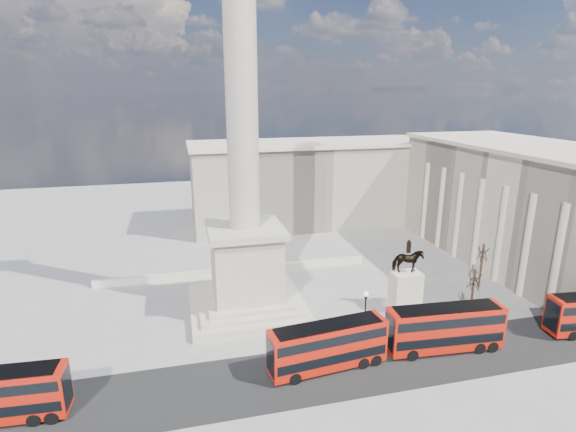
% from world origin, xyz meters
% --- Properties ---
extents(ground, '(180.00, 180.00, 0.00)m').
position_xyz_m(ground, '(0.00, 0.00, 0.00)').
color(ground, gray).
rests_on(ground, ground).
extents(asphalt_road, '(120.00, 9.00, 0.01)m').
position_xyz_m(asphalt_road, '(5.00, -10.00, 0.00)').
color(asphalt_road, black).
rests_on(asphalt_road, ground).
extents(nelsons_column, '(14.00, 14.00, 49.85)m').
position_xyz_m(nelsons_column, '(0.00, 5.00, 12.92)').
color(nelsons_column, '#BDB79E').
rests_on(nelsons_column, ground).
extents(balustrade_wall, '(40.00, 0.60, 1.10)m').
position_xyz_m(balustrade_wall, '(0.00, 16.00, 0.55)').
color(balustrade_wall, beige).
rests_on(balustrade_wall, ground).
extents(building_east, '(19.00, 46.00, 18.60)m').
position_xyz_m(building_east, '(45.00, 10.00, 9.32)').
color(building_east, beige).
rests_on(building_east, ground).
extents(building_northeast, '(51.00, 17.00, 16.60)m').
position_xyz_m(building_northeast, '(20.00, 40.00, 8.32)').
color(building_northeast, beige).
rests_on(building_northeast, ground).
extents(red_bus_b, '(12.03, 3.98, 4.79)m').
position_xyz_m(red_bus_b, '(5.82, -9.46, 2.51)').
color(red_bus_b, '#B71709').
rests_on(red_bus_b, ground).
extents(red_bus_c, '(12.39, 3.66, 4.96)m').
position_xyz_m(red_bus_c, '(18.74, -9.29, 2.60)').
color(red_bus_c, '#B71709').
rests_on(red_bus_c, ground).
extents(victorian_lamp, '(0.54, 0.54, 6.24)m').
position_xyz_m(victorian_lamp, '(10.91, -6.37, 3.68)').
color(victorian_lamp, black).
rests_on(victorian_lamp, ground).
extents(equestrian_statue, '(4.45, 3.34, 9.15)m').
position_xyz_m(equestrian_statue, '(19.14, 0.14, 3.22)').
color(equestrian_statue, beige).
rests_on(equestrian_statue, ground).
extents(bare_tree_near, '(1.63, 1.63, 7.13)m').
position_xyz_m(bare_tree_near, '(24.96, -4.84, 5.62)').
color(bare_tree_near, '#332319').
rests_on(bare_tree_near, ground).
extents(bare_tree_mid, '(1.75, 1.75, 6.63)m').
position_xyz_m(bare_tree_mid, '(32.38, 3.53, 5.22)').
color(bare_tree_mid, '#332319').
rests_on(bare_tree_mid, ground).
extents(bare_tree_far, '(1.62, 1.62, 6.61)m').
position_xyz_m(bare_tree_far, '(42.91, 15.62, 5.21)').
color(bare_tree_far, '#332319').
rests_on(bare_tree_far, ground).
extents(pedestrian_walking, '(0.68, 0.48, 1.77)m').
position_xyz_m(pedestrian_walking, '(25.67, -6.50, 0.88)').
color(pedestrian_walking, black).
rests_on(pedestrian_walking, ground).
extents(pedestrian_standing, '(1.18, 1.12, 1.92)m').
position_xyz_m(pedestrian_standing, '(25.21, -6.50, 0.96)').
color(pedestrian_standing, black).
rests_on(pedestrian_standing, ground).
extents(pedestrian_crossing, '(0.87, 0.96, 1.57)m').
position_xyz_m(pedestrian_crossing, '(19.70, -1.88, 0.79)').
color(pedestrian_crossing, black).
rests_on(pedestrian_crossing, ground).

